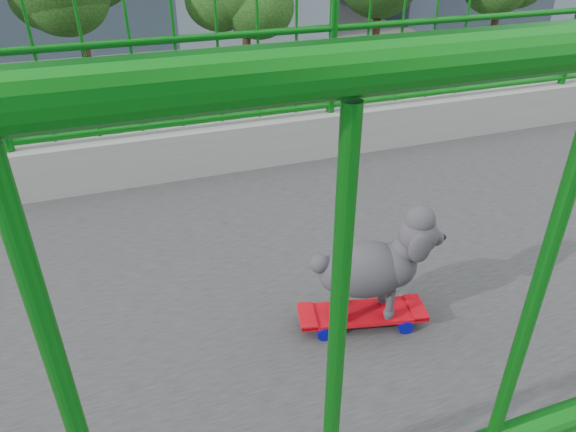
# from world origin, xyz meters

# --- Properties ---
(street_trees) EXTENTS (5.30, 60.40, 7.26)m
(street_trees) POSITION_xyz_m (-26.03, 1.06, 4.72)
(street_trees) COLOR black
(street_trees) RESTS_ON ground
(skateboard) EXTENTS (0.26, 0.54, 0.07)m
(skateboard) POSITION_xyz_m (0.29, 5.42, 7.05)
(skateboard) COLOR red
(skateboard) RESTS_ON footbridge
(poodle) EXTENTS (0.29, 0.52, 0.44)m
(poodle) POSITION_xyz_m (0.30, 5.44, 7.30)
(poodle) COLOR #2E2B31
(poodle) RESTS_ON skateboard
(car_0) EXTENTS (1.90, 4.73, 1.61)m
(car_0) POSITION_xyz_m (-6.00, 2.40, 0.81)
(car_0) COLOR black
(car_0) RESTS_ON ground
(car_1) EXTENTS (1.70, 4.87, 1.61)m
(car_1) POSITION_xyz_m (-9.20, 5.56, 0.80)
(car_1) COLOR black
(car_1) RESTS_ON ground
(car_5) EXTENTS (1.44, 4.13, 1.36)m
(car_5) POSITION_xyz_m (-6.00, 3.28, 0.68)
(car_5) COLOR gray
(car_5) RESTS_ON ground
(car_6) EXTENTS (2.48, 5.39, 1.50)m
(car_6) POSITION_xyz_m (-9.20, 2.79, 0.75)
(car_6) COLOR #BB070F
(car_6) RESTS_ON ground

